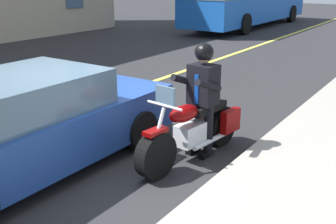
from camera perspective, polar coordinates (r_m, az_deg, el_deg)
ground_plane at (r=6.33m, az=-11.20°, el=-6.45°), size 80.00×80.00×0.00m
lane_center_stripe at (r=7.80m, az=-21.63°, el=-2.55°), size 60.00×0.16×0.01m
motorcycle_main at (r=6.08m, az=3.71°, el=-2.58°), size 2.22×0.76×1.26m
rider_main at (r=6.04m, az=4.90°, el=3.09°), size 0.67×0.60×1.74m
car_silver at (r=5.93m, az=-19.63°, el=-1.75°), size 4.60×1.92×1.40m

